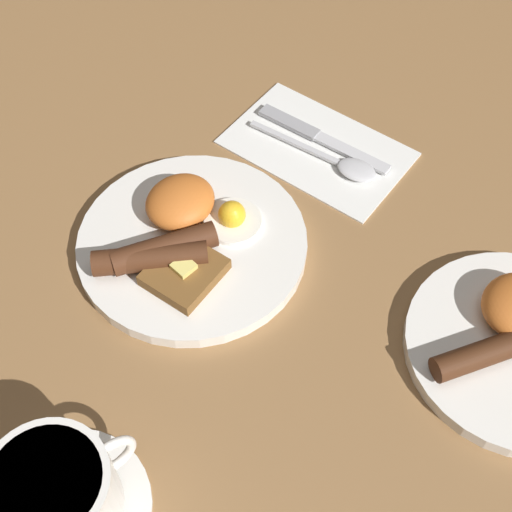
{
  "coord_description": "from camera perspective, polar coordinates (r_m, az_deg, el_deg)",
  "views": [
    {
      "loc": [
        0.31,
        0.33,
        0.61
      ],
      "look_at": [
        -0.02,
        0.07,
        0.03
      ],
      "focal_mm": 50.0,
      "sensor_mm": 36.0,
      "label": 1
    }
  ],
  "objects": [
    {
      "name": "spoon",
      "position": [
        0.83,
        6.96,
        7.33
      ],
      "size": [
        0.04,
        0.17,
        0.01
      ],
      "rotation": [
        0.0,
        0.0,
        1.67
      ],
      "color": "silver",
      "rests_on": "napkin"
    },
    {
      "name": "knife",
      "position": [
        0.86,
        4.8,
        9.61
      ],
      "size": [
        0.03,
        0.18,
        0.01
      ],
      "rotation": [
        0.0,
        0.0,
        1.62
      ],
      "color": "silver",
      "rests_on": "napkin"
    },
    {
      "name": "teacup_near",
      "position": [
        0.62,
        -15.59,
        -18.08
      ],
      "size": [
        0.14,
        0.14,
        0.08
      ],
      "color": "white",
      "rests_on": "ground_plane"
    },
    {
      "name": "ground_plane",
      "position": [
        0.76,
        -5.06,
        0.66
      ],
      "size": [
        3.0,
        3.0,
        0.0
      ],
      "primitive_type": "plane",
      "color": "olive"
    },
    {
      "name": "breakfast_plate_near",
      "position": [
        0.75,
        -5.48,
        1.35
      ],
      "size": [
        0.24,
        0.24,
        0.05
      ],
      "color": "white",
      "rests_on": "ground_plane"
    },
    {
      "name": "napkin",
      "position": [
        0.85,
        4.89,
        8.66
      ],
      "size": [
        0.14,
        0.21,
        0.01
      ],
      "primitive_type": "cube",
      "rotation": [
        0.0,
        0.0,
        0.03
      ],
      "color": "white",
      "rests_on": "ground_plane"
    }
  ]
}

